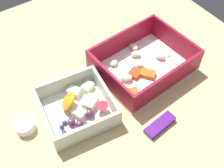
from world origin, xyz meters
TOP-DOWN VIEW (x-y plane):
  - table_surface at (0.00, 0.00)cm, footprint 80.00×80.00cm
  - pasta_container at (-10.85, 0.05)cm, footprint 21.71×17.69cm
  - fruit_bowl at (7.44, 1.90)cm, footprint 15.67×15.35cm
  - candy_bar at (-4.30, 14.12)cm, footprint 7.21×3.10cm
  - paper_cup_liner at (18.22, -0.71)cm, footprint 3.92×3.92cm

SIDE VIEW (x-z plane):
  - table_surface at x=0.00cm, z-range 0.00..2.00cm
  - candy_bar at x=-4.30cm, z-range 2.00..3.20cm
  - paper_cup_liner at x=18.22cm, z-range 2.00..4.09cm
  - fruit_bowl at x=7.44cm, z-range 1.23..6.00cm
  - pasta_container at x=-10.85cm, z-range 0.81..7.02cm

